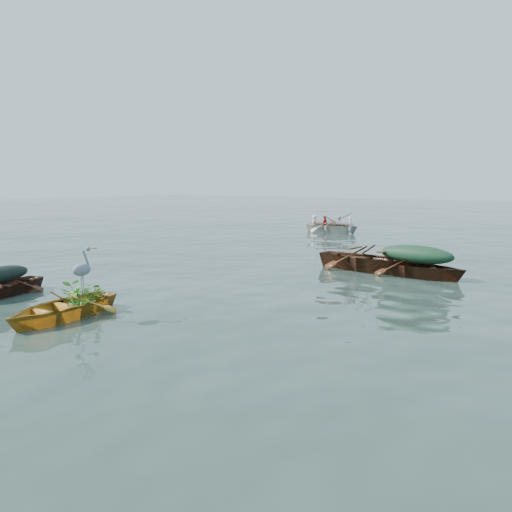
% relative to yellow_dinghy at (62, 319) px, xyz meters
% --- Properties ---
extents(ground, '(140.00, 140.00, 0.00)m').
position_rel_yellow_dinghy_xyz_m(ground, '(0.10, 4.41, 0.00)').
color(ground, '#2E4038').
rests_on(ground, ground).
extents(yellow_dinghy, '(1.77, 3.25, 0.83)m').
position_rel_yellow_dinghy_xyz_m(yellow_dinghy, '(0.00, 0.00, 0.00)').
color(yellow_dinghy, '#B79323').
rests_on(yellow_dinghy, ground).
extents(dark_covered_boat, '(2.04, 3.32, 0.74)m').
position_rel_yellow_dinghy_xyz_m(dark_covered_boat, '(-2.93, 0.27, 0.00)').
color(dark_covered_boat, '#4C2411').
rests_on(dark_covered_boat, ground).
extents(green_tarp_boat, '(4.00, 1.55, 0.88)m').
position_rel_yellow_dinghy_xyz_m(green_tarp_boat, '(4.20, 8.44, 0.00)').
color(green_tarp_boat, '#4C2511').
rests_on(green_tarp_boat, ground).
extents(open_wooden_boat, '(4.69, 1.89, 1.08)m').
position_rel_yellow_dinghy_xyz_m(open_wooden_boat, '(2.74, 8.56, 0.00)').
color(open_wooden_boat, '#582A16').
rests_on(open_wooden_boat, ground).
extents(rowed_boat, '(4.14, 1.54, 0.95)m').
position_rel_yellow_dinghy_xyz_m(rowed_boat, '(-3.62, 18.43, 0.00)').
color(rowed_boat, white).
rests_on(rowed_boat, ground).
extents(green_tarp_cover, '(2.20, 0.85, 0.52)m').
position_rel_yellow_dinghy_xyz_m(green_tarp_cover, '(4.20, 8.44, 0.70)').
color(green_tarp_cover, '#17381E').
rests_on(green_tarp_cover, green_tarp_boat).
extents(thwart_benches, '(2.36, 1.09, 0.04)m').
position_rel_yellow_dinghy_xyz_m(thwart_benches, '(2.74, 8.56, 0.56)').
color(thwart_benches, '#442510').
rests_on(thwart_benches, open_wooden_boat).
extents(heron, '(0.34, 0.44, 0.92)m').
position_rel_yellow_dinghy_xyz_m(heron, '(0.54, 0.13, 0.87)').
color(heron, gray).
rests_on(heron, yellow_dinghy).
extents(dinghy_weeds, '(0.82, 0.99, 0.60)m').
position_rel_yellow_dinghy_xyz_m(dinghy_weeds, '(-0.05, 0.55, 0.71)').
color(dinghy_weeds, '#37721E').
rests_on(dinghy_weeds, yellow_dinghy).
extents(rowers, '(2.92, 1.32, 0.76)m').
position_rel_yellow_dinghy_xyz_m(rowers, '(-3.62, 18.43, 0.86)').
color(rowers, silver).
rests_on(rowers, rowed_boat).
extents(oars, '(0.81, 2.64, 0.06)m').
position_rel_yellow_dinghy_xyz_m(oars, '(-3.62, 18.43, 0.51)').
color(oars, brown).
rests_on(oars, rowed_boat).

